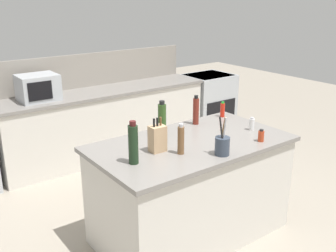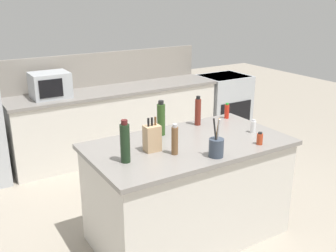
# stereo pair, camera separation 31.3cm
# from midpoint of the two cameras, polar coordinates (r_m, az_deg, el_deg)

# --- Properties ---
(ground_plane) EXTENTS (14.00, 14.00, 0.00)m
(ground_plane) POSITION_cam_midpoint_polar(r_m,az_deg,el_deg) (3.90, 5.17, -15.38)
(ground_plane) COLOR gray
(back_counter_run) EXTENTS (2.95, 0.66, 0.94)m
(back_counter_run) POSITION_cam_midpoint_polar(r_m,az_deg,el_deg) (5.55, -5.72, 0.69)
(back_counter_run) COLOR beige
(back_counter_run) RESTS_ON ground_plane
(wall_backsplash) EXTENTS (2.91, 0.03, 0.46)m
(wall_backsplash) POSITION_cam_midpoint_polar(r_m,az_deg,el_deg) (5.66, -7.37, 8.28)
(wall_backsplash) COLOR gray
(wall_backsplash) RESTS_ON back_counter_run
(kitchen_island) EXTENTS (1.78, 0.99, 0.94)m
(kitchen_island) POSITION_cam_midpoint_polar(r_m,az_deg,el_deg) (3.66, 5.39, -9.26)
(kitchen_island) COLOR beige
(kitchen_island) RESTS_ON ground_plane
(range_oven) EXTENTS (0.76, 0.65, 0.92)m
(range_oven) POSITION_cam_midpoint_polar(r_m,az_deg,el_deg) (6.56, 9.37, 3.33)
(range_oven) COLOR #ADB2B7
(range_oven) RESTS_ON ground_plane
(microwave) EXTENTS (0.46, 0.39, 0.31)m
(microwave) POSITION_cam_midpoint_polar(r_m,az_deg,el_deg) (5.08, -15.07, 5.75)
(microwave) COLOR #ADB2B7
(microwave) RESTS_ON back_counter_run
(knife_block) EXTENTS (0.13, 0.10, 0.29)m
(knife_block) POSITION_cam_midpoint_polar(r_m,az_deg,el_deg) (3.23, 0.44, -1.78)
(knife_block) COLOR tan
(knife_block) RESTS_ON kitchen_island
(utensil_crock) EXTENTS (0.12, 0.12, 0.32)m
(utensil_crock) POSITION_cam_midpoint_polar(r_m,az_deg,el_deg) (3.18, 9.84, -3.05)
(utensil_crock) COLOR #333D4C
(utensil_crock) RESTS_ON kitchen_island
(salt_shaker) EXTENTS (0.05, 0.05, 0.13)m
(salt_shaker) POSITION_cam_midpoint_polar(r_m,az_deg,el_deg) (3.79, 14.60, -0.10)
(salt_shaker) COLOR silver
(salt_shaker) RESTS_ON kitchen_island
(hot_sauce_bottle) EXTENTS (0.05, 0.05, 0.16)m
(hot_sauce_bottle) POSITION_cam_midpoint_polar(r_m,az_deg,el_deg) (4.16, 10.68, 2.10)
(hot_sauce_bottle) COLOR red
(hot_sauce_bottle) RESTS_ON kitchen_island
(vinegar_bottle) EXTENTS (0.06, 0.06, 0.29)m
(vinegar_bottle) POSITION_cam_midpoint_polar(r_m,az_deg,el_deg) (3.89, 6.66, 2.08)
(vinegar_bottle) COLOR maroon
(vinegar_bottle) RESTS_ON kitchen_island
(olive_oil_bottle) EXTENTS (0.08, 0.08, 0.33)m
(olive_oil_bottle) POSITION_cam_midpoint_polar(r_m,az_deg,el_deg) (3.59, 1.48, 1.01)
(olive_oil_bottle) COLOR #2D4C1E
(olive_oil_bottle) RESTS_ON kitchen_island
(wine_bottle) EXTENTS (0.08, 0.08, 0.34)m
(wine_bottle) POSITION_cam_midpoint_polar(r_m,az_deg,el_deg) (3.01, -3.30, -2.45)
(wine_bottle) COLOR black
(wine_bottle) RESTS_ON kitchen_island
(spice_jar_paprika) EXTENTS (0.05, 0.05, 0.11)m
(spice_jar_paprika) POSITION_cam_midpoint_polar(r_m,az_deg,el_deg) (3.52, 15.68, -1.83)
(spice_jar_paprika) COLOR #B73D1E
(spice_jar_paprika) RESTS_ON kitchen_island
(pepper_grinder) EXTENTS (0.06, 0.06, 0.26)m
(pepper_grinder) POSITION_cam_midpoint_polar(r_m,az_deg,el_deg) (3.17, 3.82, -2.10)
(pepper_grinder) COLOR brown
(pepper_grinder) RESTS_ON kitchen_island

